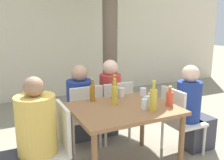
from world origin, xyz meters
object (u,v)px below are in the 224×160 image
(oil_cruet_0, at_px, (153,99))
(patio_chair_1, at_px, (179,118))
(person_seated_3, at_px, (108,102))
(oil_cruet_2, at_px, (115,94))
(person_seated_0, at_px, (29,144))
(patio_chair_0, at_px, (53,143))
(drinking_glass_3, at_px, (147,101))
(person_seated_1, at_px, (193,113))
(person_seated_2, at_px, (79,107))
(drinking_glass_1, at_px, (150,97))
(amber_bottle_3, at_px, (92,92))
(drinking_glass_0, at_px, (143,92))
(patio_chair_3, at_px, (115,108))
(patio_chair_2, at_px, (84,113))
(drinking_glass_2, at_px, (121,92))
(drinking_glass_4, at_px, (145,104))
(amber_bottle_4, at_px, (114,89))
(soda_bottle_1, at_px, (170,98))
(dining_table_front, at_px, (124,115))

(oil_cruet_0, bearing_deg, patio_chair_1, 23.14)
(person_seated_3, height_order, oil_cruet_2, person_seated_3)
(person_seated_0, xyz_separation_m, oil_cruet_2, (0.99, 0.13, 0.34))
(patio_chair_0, height_order, drinking_glass_3, patio_chair_0)
(person_seated_1, distance_m, person_seated_2, 1.57)
(oil_cruet_2, xyz_separation_m, drinking_glass_1, (0.44, -0.08, -0.07))
(person_seated_3, distance_m, oil_cruet_2, 0.92)
(amber_bottle_3, bearing_deg, patio_chair_0, -148.07)
(drinking_glass_0, bearing_deg, patio_chair_3, 117.13)
(oil_cruet_2, relative_size, drinking_glass_1, 2.97)
(person_seated_0, xyz_separation_m, person_seated_3, (1.26, 0.92, -0.02))
(patio_chair_2, xyz_separation_m, oil_cruet_2, (0.18, -0.56, 0.38))
(drinking_glass_2, bearing_deg, patio_chair_2, 141.11)
(drinking_glass_3, relative_size, drinking_glass_4, 0.86)
(drinking_glass_0, bearing_deg, amber_bottle_4, 169.03)
(oil_cruet_2, bearing_deg, drinking_glass_0, 17.49)
(patio_chair_1, xyz_separation_m, amber_bottle_4, (-0.75, 0.35, 0.38))
(patio_chair_3, xyz_separation_m, drinking_glass_4, (-0.06, -0.86, 0.32))
(patio_chair_2, height_order, amber_bottle_4, amber_bottle_4)
(patio_chair_3, distance_m, drinking_glass_2, 0.46)
(drinking_glass_1, bearing_deg, patio_chair_3, 103.83)
(person_seated_3, distance_m, oil_cruet_0, 1.23)
(soda_bottle_1, xyz_separation_m, drinking_glass_2, (-0.32, 0.56, -0.03))
(patio_chair_1, bearing_deg, drinking_glass_3, 95.32)
(oil_cruet_2, xyz_separation_m, drinking_glass_0, (0.49, 0.15, -0.07))
(person_seated_1, height_order, drinking_glass_3, person_seated_1)
(oil_cruet_0, distance_m, amber_bottle_3, 0.76)
(person_seated_2, xyz_separation_m, oil_cruet_0, (0.45, -1.17, 0.38))
(patio_chair_1, relative_size, oil_cruet_2, 2.90)
(oil_cruet_0, height_order, drinking_glass_3, oil_cruet_0)
(drinking_glass_3, bearing_deg, person_seated_0, 177.86)
(person_seated_2, distance_m, drinking_glass_4, 1.20)
(patio_chair_0, xyz_separation_m, person_seated_2, (0.58, 0.92, 0.01))
(drinking_glass_3, bearing_deg, drinking_glass_2, 105.38)
(person_seated_1, height_order, amber_bottle_4, person_seated_1)
(patio_chair_1, bearing_deg, person_seated_3, 31.98)
(person_seated_3, height_order, amber_bottle_3, person_seated_3)
(patio_chair_0, distance_m, drinking_glass_1, 1.24)
(person_seated_0, bearing_deg, patio_chair_3, 118.53)
(patio_chair_0, xyz_separation_m, drinking_glass_3, (1.09, -0.05, 0.32))
(patio_chair_0, bearing_deg, dining_table_front, 90.00)
(patio_chair_0, bearing_deg, drinking_glass_4, 80.20)
(patio_chair_1, distance_m, drinking_glass_0, 0.56)
(amber_bottle_3, relative_size, drinking_glass_4, 2.33)
(soda_bottle_1, relative_size, drinking_glass_1, 2.24)
(person_seated_1, xyz_separation_m, drinking_glass_1, (-0.66, 0.05, 0.29))
(amber_bottle_3, relative_size, drinking_glass_2, 2.39)
(person_seated_2, distance_m, soda_bottle_1, 1.37)
(dining_table_front, xyz_separation_m, oil_cruet_2, (-0.05, 0.13, 0.22))
(drinking_glass_0, bearing_deg, amber_bottle_3, 173.55)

